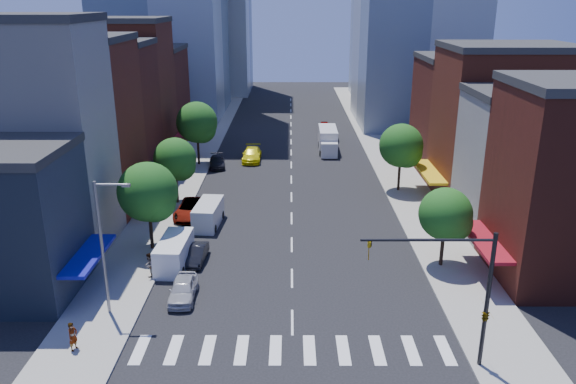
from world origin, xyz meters
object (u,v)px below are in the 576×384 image
taxi (252,155)px  pedestrian_far (149,265)px  parked_car_rear (217,162)px  parked_car_second (196,254)px  parked_car_front (183,289)px  pedestrian_near (73,336)px  parked_car_third (191,209)px  cargo_van_near (174,253)px  traffic_car_far (324,125)px  box_truck (328,141)px  traffic_car_oncoming (331,134)px  cargo_van_far (208,215)px

taxi → pedestrian_far: (-5.48, -31.96, 0.24)m
parked_car_rear → parked_car_second: bearing=-94.4°
parked_car_front → pedestrian_near: size_ratio=2.42×
parked_car_front → parked_car_second: bearing=88.6°
parked_car_third → pedestrian_near: pedestrian_near is taller
parked_car_second → cargo_van_near: bearing=-148.8°
taxi → cargo_van_near: bearing=-97.3°
parked_car_front → parked_car_rear: 32.08m
traffic_car_far → pedestrian_near: bearing=76.8°
taxi → box_truck: box_truck is taller
parked_car_second → taxi: 29.28m
traffic_car_oncoming → pedestrian_far: (-16.45, -43.70, 0.25)m
parked_car_third → parked_car_rear: size_ratio=1.24×
cargo_van_far → cargo_van_near: bearing=-95.3°
box_truck → pedestrian_far: 39.73m
parked_car_second → traffic_car_oncoming: bearing=74.7°
parked_car_front → traffic_car_oncoming: 48.56m
parked_car_rear → pedestrian_near: pedestrian_near is taller
parked_car_front → traffic_car_far: bearing=75.1°
parked_car_front → pedestrian_near: bearing=-131.7°
parked_car_third → pedestrian_far: 12.46m
cargo_van_near → traffic_car_far: bearing=75.9°
parked_car_second → parked_car_third: bearing=104.6°
cargo_van_near → traffic_car_far: 50.45m
box_truck → pedestrian_near: bearing=-110.6°
cargo_van_far → pedestrian_far: 10.65m
parked_car_third → traffic_car_oncoming: 34.89m
parked_car_front → cargo_van_far: bearing=89.1°
box_truck → parked_car_third: bearing=-120.3°
parked_car_second → parked_car_front: bearing=-87.1°
traffic_car_far → parked_car_front: bearing=80.2°
taxi → traffic_car_far: 21.04m
parked_car_second → cargo_van_near: size_ratio=0.73×
parked_car_third → cargo_van_far: bearing=-45.9°
parked_car_third → traffic_car_far: (14.77, 37.89, -0.11)m
taxi → traffic_car_oncoming: taxi is taller
taxi → parked_car_rear: bearing=-144.4°
cargo_van_far → box_truck: box_truck is taller
cargo_van_far → pedestrian_far: bearing=-101.1°
taxi → traffic_car_oncoming: (10.97, 11.74, -0.01)m
traffic_car_oncoming → parked_car_front: bearing=76.8°
traffic_car_oncoming → pedestrian_near: bearing=73.3°
cargo_van_far → pedestrian_far: cargo_van_far is taller
parked_car_front → parked_car_third: 15.51m
parked_car_second → traffic_car_far: size_ratio=0.98×
parked_car_rear → pedestrian_near: size_ratio=2.57×
cargo_van_near → traffic_car_oncoming: 44.38m
cargo_van_far → traffic_car_far: bearing=76.9°
cargo_van_far → traffic_car_far: 42.08m
parked_car_front → cargo_van_far: cargo_van_far is taller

